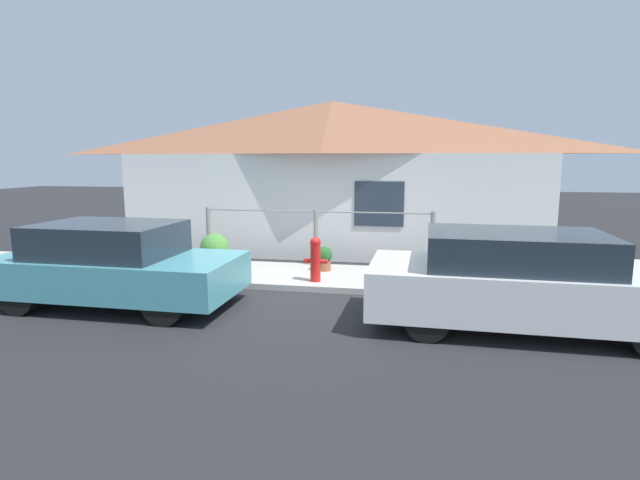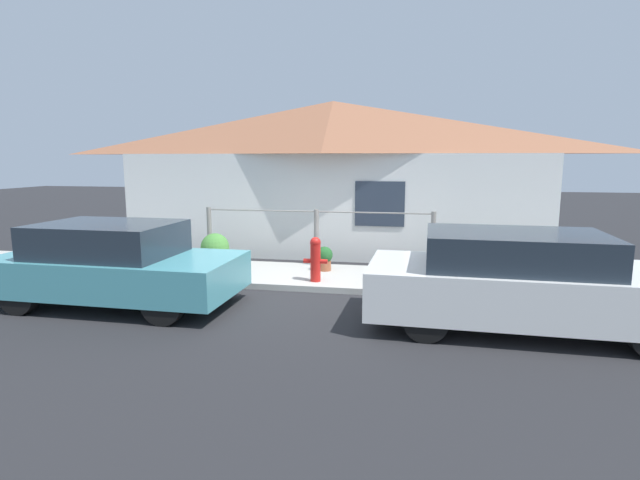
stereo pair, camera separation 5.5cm
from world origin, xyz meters
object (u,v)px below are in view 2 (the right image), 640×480
at_px(fire_hydrant, 315,258).
at_px(potted_plant_corner, 478,260).
at_px(car_right, 523,281).
at_px(potted_plant_near_hydrant, 325,258).
at_px(potted_plant_by_fence, 215,248).
at_px(car_left, 116,264).

bearing_deg(fire_hydrant, potted_plant_corner, 15.50).
relative_size(car_right, potted_plant_corner, 7.03).
xyz_separation_m(car_right, potted_plant_near_hydrant, (-3.26, 2.63, -0.31)).
distance_m(car_right, fire_hydrant, 3.69).
height_order(fire_hydrant, potted_plant_by_fence, fire_hydrant).
relative_size(potted_plant_near_hydrant, potted_plant_by_fence, 0.71).
bearing_deg(potted_plant_by_fence, fire_hydrant, -21.89).
relative_size(car_left, car_right, 0.90).
relative_size(car_right, potted_plant_near_hydrant, 8.85).
bearing_deg(potted_plant_near_hydrant, fire_hydrant, -89.91).
xyz_separation_m(car_right, potted_plant_by_fence, (-5.62, 2.66, -0.20)).
relative_size(fire_hydrant, potted_plant_near_hydrant, 1.69).
bearing_deg(car_right, potted_plant_near_hydrant, 142.63).
bearing_deg(car_left, car_right, 0.79).
xyz_separation_m(car_left, fire_hydrant, (2.94, 1.71, -0.13)).
bearing_deg(car_left, potted_plant_near_hydrant, 42.64).
height_order(car_right, potted_plant_near_hydrant, car_right).
height_order(car_left, car_right, car_right).
bearing_deg(car_right, potted_plant_by_fence, 156.16).
bearing_deg(potted_plant_corner, potted_plant_by_fence, 178.65).
bearing_deg(potted_plant_near_hydrant, car_left, -138.15).
distance_m(fire_hydrant, potted_plant_corner, 3.08).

